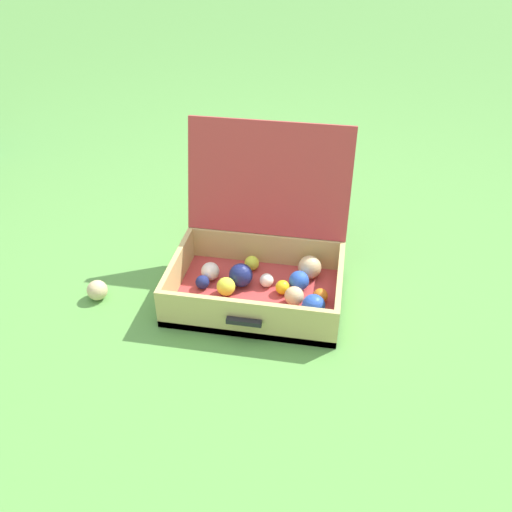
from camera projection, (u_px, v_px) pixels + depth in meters
ground_plane at (241, 311)px, 1.81m from camera, size 16.00×16.00×0.00m
open_suitcase at (262, 261)px, 1.85m from camera, size 0.57×0.53×0.53m
stray_ball_on_grass at (97, 290)px, 1.84m from camera, size 0.07×0.07×0.07m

